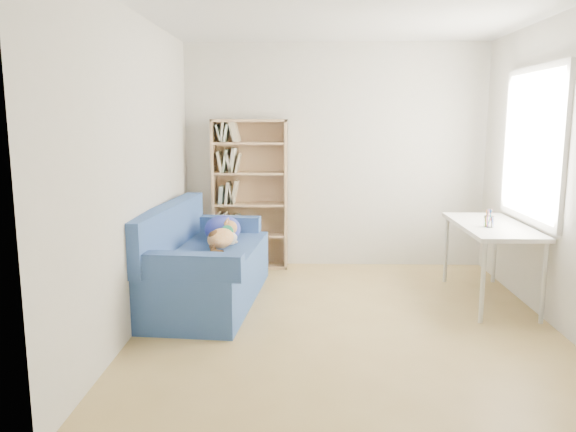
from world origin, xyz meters
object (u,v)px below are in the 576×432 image
at_px(sofa, 203,265).
at_px(pen_cup, 489,220).
at_px(bookshelf, 250,200).
at_px(desk, 492,231).

bearing_deg(sofa, pen_cup, 3.77).
xyz_separation_m(bookshelf, pen_cup, (2.33, -1.33, 0.01)).
distance_m(desk, pen_cup, 0.21).
bearing_deg(desk, bookshelf, 153.73).
height_order(sofa, bookshelf, bookshelf).
height_order(sofa, desk, sofa).
bearing_deg(sofa, desk, 6.76).
xyz_separation_m(desk, pen_cup, (-0.08, -0.14, 0.13)).
distance_m(bookshelf, pen_cup, 2.68).
bearing_deg(bookshelf, desk, -26.27).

